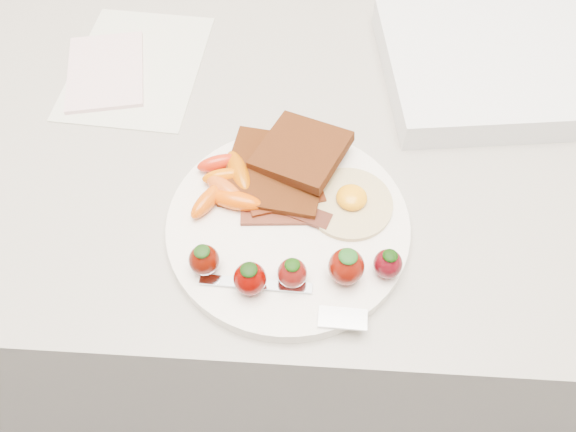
{
  "coord_description": "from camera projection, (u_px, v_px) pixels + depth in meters",
  "views": [
    {
      "loc": [
        0.03,
        1.22,
        1.44
      ],
      "look_at": [
        0.01,
        1.56,
        0.93
      ],
      "focal_mm": 35.0,
      "sensor_mm": 36.0,
      "label": 1
    }
  ],
  "objects": [
    {
      "name": "appliance",
      "position": [
        502.0,
        64.0,
        0.76
      ],
      "size": [
        0.34,
        0.29,
        0.04
      ],
      "primitive_type": "cube",
      "rotation": [
        0.0,
        0.0,
        0.12
      ],
      "color": "silver",
      "rests_on": "counter"
    },
    {
      "name": "notepad",
      "position": [
        106.0,
        71.0,
        0.77
      ],
      "size": [
        0.13,
        0.17,
        0.01
      ],
      "primitive_type": "cube",
      "rotation": [
        0.0,
        0.0,
        0.21
      ],
      "color": "beige",
      "rests_on": "paper_sheet"
    },
    {
      "name": "toast_upper",
      "position": [
        301.0,
        151.0,
        0.65
      ],
      "size": [
        0.12,
        0.12,
        0.02
      ],
      "primitive_type": "cube",
      "rotation": [
        0.0,
        -0.1,
        -0.43
      ],
      "color": "black",
      "rests_on": "toast_lower"
    },
    {
      "name": "plate",
      "position": [
        288.0,
        225.0,
        0.63
      ],
      "size": [
        0.27,
        0.27,
        0.02
      ],
      "primitive_type": "cylinder",
      "color": "white",
      "rests_on": "counter"
    },
    {
      "name": "paper_sheet",
      "position": [
        137.0,
        66.0,
        0.78
      ],
      "size": [
        0.19,
        0.24,
        0.0
      ],
      "primitive_type": "cube",
      "rotation": [
        0.0,
        0.0,
        -0.07
      ],
      "color": "silver",
      "rests_on": "counter"
    },
    {
      "name": "toast_lower",
      "position": [
        276.0,
        172.0,
        0.65
      ],
      "size": [
        0.13,
        0.13,
        0.01
      ],
      "primitive_type": "cube",
      "rotation": [
        0.0,
        0.0,
        -0.14
      ],
      "color": "black",
      "rests_on": "plate"
    },
    {
      "name": "fork",
      "position": [
        295.0,
        299.0,
        0.56
      ],
      "size": [
        0.17,
        0.05,
        0.0
      ],
      "color": "silver",
      "rests_on": "plate"
    },
    {
      "name": "counter",
      "position": [
        288.0,
        290.0,
        1.09
      ],
      "size": [
        2.0,
        0.6,
        0.9
      ],
      "primitive_type": "cube",
      "color": "gray",
      "rests_on": "ground"
    },
    {
      "name": "fried_egg",
      "position": [
        350.0,
        202.0,
        0.63
      ],
      "size": [
        0.13,
        0.13,
        0.02
      ],
      "color": "beige",
      "rests_on": "plate"
    },
    {
      "name": "bacon_strips",
      "position": [
        287.0,
        209.0,
        0.62
      ],
      "size": [
        0.1,
        0.06,
        0.01
      ],
      "color": "#310506",
      "rests_on": "plate"
    },
    {
      "name": "baby_carrots",
      "position": [
        226.0,
        184.0,
        0.64
      ],
      "size": [
        0.09,
        0.1,
        0.02
      ],
      "color": "#E06100",
      "rests_on": "plate"
    },
    {
      "name": "strawberries",
      "position": [
        297.0,
        268.0,
        0.57
      ],
      "size": [
        0.22,
        0.06,
        0.05
      ],
      "color": "#480901",
      "rests_on": "plate"
    }
  ]
}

